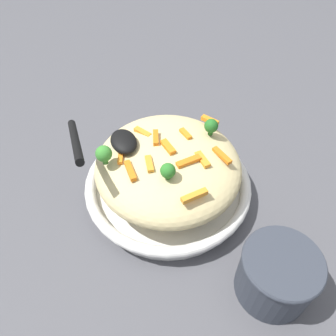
# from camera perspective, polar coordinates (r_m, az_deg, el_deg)

# --- Properties ---
(ground_plane) EXTENTS (2.40, 2.40, 0.00)m
(ground_plane) POSITION_cam_1_polar(r_m,az_deg,el_deg) (0.60, -0.00, -4.32)
(ground_plane) COLOR #4C4C51
(serving_bowl) EXTENTS (0.28, 0.28, 0.04)m
(serving_bowl) POSITION_cam_1_polar(r_m,az_deg,el_deg) (0.59, -0.00, -3.00)
(serving_bowl) COLOR white
(serving_bowl) RESTS_ON ground_plane
(pasta_mound) EXTENTS (0.24, 0.24, 0.08)m
(pasta_mound) POSITION_cam_1_polar(r_m,az_deg,el_deg) (0.55, -0.00, 0.38)
(pasta_mound) COLOR #DBC689
(pasta_mound) RESTS_ON serving_bowl
(carrot_piece_0) EXTENTS (0.01, 0.04, 0.01)m
(carrot_piece_0) POSITION_cam_1_polar(r_m,az_deg,el_deg) (0.50, 3.49, 1.15)
(carrot_piece_0) COLOR orange
(carrot_piece_0) RESTS_ON pasta_mound
(carrot_piece_1) EXTENTS (0.01, 0.04, 0.01)m
(carrot_piece_1) POSITION_cam_1_polar(r_m,az_deg,el_deg) (0.46, 4.30, -4.75)
(carrot_piece_1) COLOR orange
(carrot_piece_1) RESTS_ON pasta_mound
(carrot_piece_2) EXTENTS (0.03, 0.01, 0.01)m
(carrot_piece_2) POSITION_cam_1_polar(r_m,az_deg,el_deg) (0.52, 0.10, 3.50)
(carrot_piece_2) COLOR orange
(carrot_piece_2) RESTS_ON pasta_mound
(carrot_piece_3) EXTENTS (0.04, 0.02, 0.01)m
(carrot_piece_3) POSITION_cam_1_polar(r_m,az_deg,el_deg) (0.52, 9.10, 2.12)
(carrot_piece_3) COLOR orange
(carrot_piece_3) RESTS_ON pasta_mound
(carrot_piece_4) EXTENTS (0.03, 0.01, 0.01)m
(carrot_piece_4) POSITION_cam_1_polar(r_m,az_deg,el_deg) (0.54, 2.98, 5.76)
(carrot_piece_4) COLOR orange
(carrot_piece_4) RESTS_ON pasta_mound
(carrot_piece_5) EXTENTS (0.03, 0.02, 0.01)m
(carrot_piece_5) POSITION_cam_1_polar(r_m,az_deg,el_deg) (0.55, -4.31, 6.02)
(carrot_piece_5) COLOR orange
(carrot_piece_5) RESTS_ON pasta_mound
(carrot_piece_6) EXTENTS (0.03, 0.02, 0.01)m
(carrot_piece_6) POSITION_cam_1_polar(r_m,az_deg,el_deg) (0.52, -7.98, 2.18)
(carrot_piece_6) COLOR orange
(carrot_piece_6) RESTS_ON pasta_mound
(carrot_piece_7) EXTENTS (0.03, 0.02, 0.01)m
(carrot_piece_7) POSITION_cam_1_polar(r_m,az_deg,el_deg) (0.58, 7.08, 7.97)
(carrot_piece_7) COLOR orange
(carrot_piece_7) RESTS_ON pasta_mound
(carrot_piece_8) EXTENTS (0.03, 0.02, 0.01)m
(carrot_piece_8) POSITION_cam_1_polar(r_m,az_deg,el_deg) (0.50, -3.17, 0.74)
(carrot_piece_8) COLOR orange
(carrot_piece_8) RESTS_ON pasta_mound
(carrot_piece_9) EXTENTS (0.03, 0.01, 0.01)m
(carrot_piece_9) POSITION_cam_1_polar(r_m,az_deg,el_deg) (0.51, 5.83, 1.45)
(carrot_piece_9) COLOR orange
(carrot_piece_9) RESTS_ON pasta_mound
(carrot_piece_10) EXTENTS (0.03, 0.02, 0.01)m
(carrot_piece_10) POSITION_cam_1_polar(r_m,az_deg,el_deg) (0.53, -2.08, 5.13)
(carrot_piece_10) COLOR orange
(carrot_piece_10) RESTS_ON pasta_mound
(carrot_piece_11) EXTENTS (0.04, 0.01, 0.01)m
(carrot_piece_11) POSITION_cam_1_polar(r_m,az_deg,el_deg) (0.50, -6.39, -0.45)
(carrot_piece_11) COLOR orange
(carrot_piece_11) RESTS_ON pasta_mound
(broccoli_floret_0) EXTENTS (0.02, 0.02, 0.03)m
(broccoli_floret_0) POSITION_cam_1_polar(r_m,az_deg,el_deg) (0.47, -0.02, -0.50)
(broccoli_floret_0) COLOR #296820
(broccoli_floret_0) RESTS_ON pasta_mound
(broccoli_floret_1) EXTENTS (0.02, 0.02, 0.03)m
(broccoli_floret_1) POSITION_cam_1_polar(r_m,az_deg,el_deg) (0.55, 7.30, 7.03)
(broccoli_floret_1) COLOR #205B1C
(broccoli_floret_1) RESTS_ON pasta_mound
(broccoli_floret_2) EXTENTS (0.02, 0.02, 0.03)m
(broccoli_floret_2) POSITION_cam_1_polar(r_m,az_deg,el_deg) (0.50, -10.78, 2.34)
(broccoli_floret_2) COLOR #377928
(broccoli_floret_2) RESTS_ON pasta_mound
(serving_spoon) EXTENTS (0.14, 0.10, 0.06)m
(serving_spoon) POSITION_cam_1_polar(r_m,az_deg,el_deg) (0.52, -10.15, 4.50)
(serving_spoon) COLOR black
(serving_spoon) RESTS_ON pasta_mound
(companion_bowl) EXTENTS (0.11, 0.11, 0.08)m
(companion_bowl) POSITION_cam_1_polar(r_m,az_deg,el_deg) (0.50, 17.97, -16.63)
(companion_bowl) COLOR #333842
(companion_bowl) RESTS_ON ground_plane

